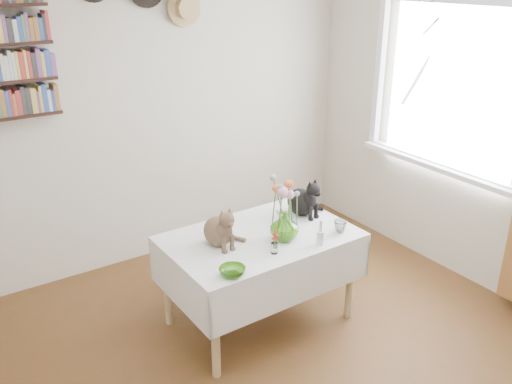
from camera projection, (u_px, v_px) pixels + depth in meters
room at (318, 215)px, 2.58m from camera, size 4.08×4.58×2.58m
window at (449, 101)px, 4.15m from camera, size 0.12×1.52×1.32m
dining_table at (260, 257)px, 3.70m from camera, size 1.27×0.82×0.68m
tabby_cat at (218, 224)px, 3.47m from camera, size 0.21×0.26×0.29m
black_cat at (301, 195)px, 3.90m from camera, size 0.24×0.29×0.30m
flower_vase at (284, 226)px, 3.55m from camera, size 0.22×0.22×0.20m
green_bowl at (232, 271)px, 3.16m from camera, size 0.19×0.19×0.05m
drinking_glass at (340, 226)px, 3.67m from camera, size 0.10×0.10×0.08m
candlestick at (320, 237)px, 3.49m from camera, size 0.05×0.05×0.17m
berry_jar at (274, 242)px, 3.38m from camera, size 0.04×0.04×0.18m
porcelain_figurine at (310, 212)px, 3.90m from camera, size 0.04×0.04×0.08m
flower_bouquet at (284, 192)px, 3.46m from camera, size 0.17×0.13×0.39m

